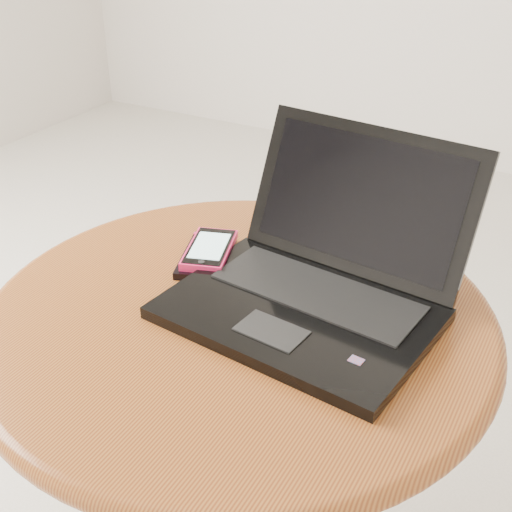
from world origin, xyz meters
The scene contains 4 objects.
table centered at (-0.11, 0.02, 0.42)m, with size 0.68×0.68×0.54m.
laptop centered at (-0.03, 0.08, 0.58)m, with size 0.36×0.35×0.20m.
phone_black centered at (-0.22, 0.11, 0.55)m, with size 0.10×0.14×0.01m.
phone_pink centered at (-0.21, 0.11, 0.56)m, with size 0.09×0.13×0.01m.
Camera 1 is at (0.26, -0.62, 1.05)m, focal length 47.99 mm.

